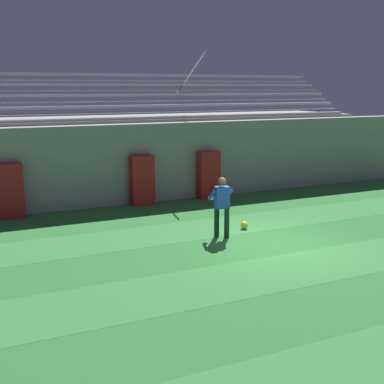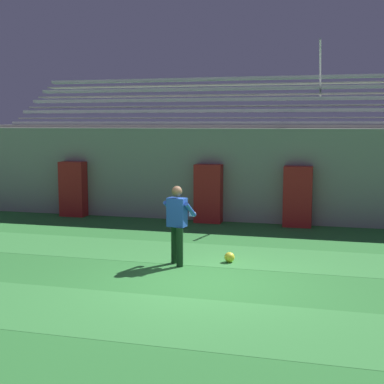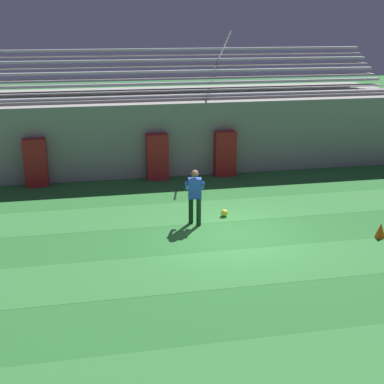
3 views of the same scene
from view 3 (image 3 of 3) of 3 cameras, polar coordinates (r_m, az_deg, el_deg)
ground_plane at (r=15.09m, az=4.37°, el=-4.67°), size 80.00×80.00×0.00m
turf_stripe_near at (r=10.15m, az=13.85°, el=-17.44°), size 28.00×2.02×0.01m
turf_stripe_mid at (r=13.39m, az=6.61°, el=-7.80°), size 28.00×2.02×0.01m
turf_stripe_far at (r=16.98m, az=2.49°, el=-2.00°), size 28.00×2.02×0.01m
back_wall at (r=20.74m, az=-0.35°, el=5.73°), size 24.00×0.60×2.80m
padding_pillar_gate_left at (r=20.12m, az=-3.72°, el=3.76°), size 0.81×0.44×1.74m
padding_pillar_gate_right at (r=20.62m, az=3.53°, el=4.11°), size 0.81×0.44×1.74m
padding_pillar_far_left at (r=20.05m, az=-16.34°, el=3.01°), size 0.81×0.44×1.74m
bleacher_stand at (r=22.97m, az=-1.46°, el=7.20°), size 18.00×4.05×5.43m
goalkeeper at (r=15.56m, az=0.30°, el=-0.16°), size 0.64×0.63×1.67m
soccer_ball at (r=16.49m, az=3.47°, el=-2.24°), size 0.22×0.22×0.22m
traffic_cone at (r=15.76m, az=19.47°, el=-3.88°), size 0.30×0.30×0.42m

